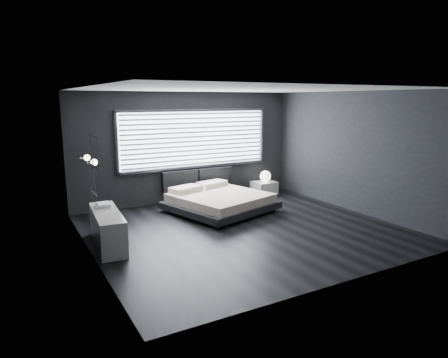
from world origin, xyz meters
TOP-DOWN VIEW (x-y plane):
  - room at (0.00, 0.00)m, footprint 6.04×6.00m
  - window at (0.20, 2.70)m, footprint 4.14×0.09m
  - headboard at (0.21, 2.64)m, footprint 1.96×0.16m
  - sconce_near at (-2.88, 0.05)m, footprint 0.18×0.11m
  - sconce_far at (-2.88, 0.65)m, footprint 0.18×0.11m
  - wall_art_upper at (-2.98, -0.55)m, footprint 0.01×0.48m
  - wall_art_lower at (-2.98, -0.30)m, footprint 0.01×0.48m
  - bed at (0.20, 1.45)m, footprint 2.60×2.53m
  - nightstand at (2.10, 2.33)m, footprint 0.65×0.55m
  - orb_lamp at (2.15, 2.34)m, footprint 0.30×0.30m
  - dresser at (-2.65, 0.42)m, footprint 0.58×1.62m
  - book_stack at (-2.62, 0.80)m, footprint 0.31×0.39m

SIDE VIEW (x-z plane):
  - nightstand at x=2.10m, z-range 0.00..0.36m
  - bed at x=0.20m, z-range -0.02..0.53m
  - dresser at x=-2.65m, z-range 0.00..0.63m
  - orb_lamp at x=2.15m, z-range 0.36..0.66m
  - headboard at x=0.21m, z-range 0.31..0.83m
  - book_stack at x=-2.62m, z-range 0.63..0.70m
  - wall_art_lower at x=-2.98m, z-range 1.14..1.62m
  - room at x=0.00m, z-range 0.00..2.80m
  - sconce_near at x=-2.88m, z-range 1.55..1.66m
  - sconce_far at x=-2.88m, z-range 1.55..1.66m
  - window at x=0.20m, z-range 0.85..2.37m
  - wall_art_upper at x=-2.98m, z-range 1.61..2.09m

